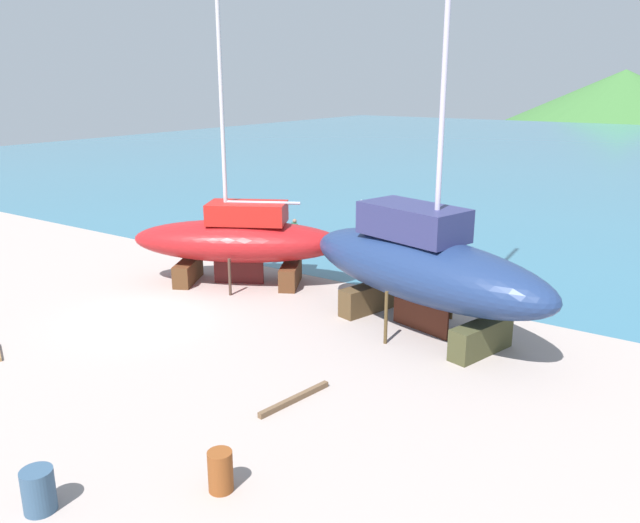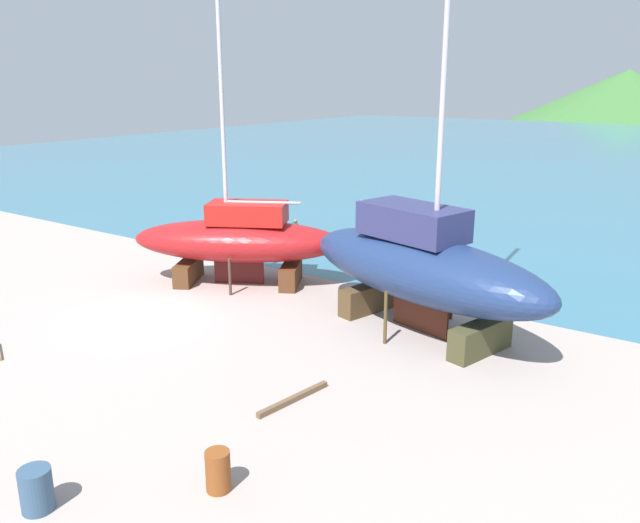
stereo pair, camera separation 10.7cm
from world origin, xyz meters
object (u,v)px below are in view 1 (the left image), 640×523
(sailboat_mid_port, at_px, (422,265))
(worker, at_px, (295,234))
(barrel_rust_near, at_px, (220,471))
(sailboat_far_slipway, at_px, (238,239))
(barrel_ochre, at_px, (39,490))

(sailboat_mid_port, bearing_deg, worker, 163.19)
(barrel_rust_near, bearing_deg, sailboat_mid_port, 92.61)
(sailboat_far_slipway, distance_m, barrel_rust_near, 14.67)
(barrel_rust_near, distance_m, barrel_ochre, 3.70)
(worker, xyz_separation_m, barrel_ochre, (8.04, -19.67, -0.40))
(sailboat_far_slipway, relative_size, barrel_ochre, 16.20)
(worker, xyz_separation_m, barrel_rust_near, (10.67, -17.07, -0.40))
(barrel_rust_near, relative_size, barrel_ochre, 0.99)
(sailboat_far_slipway, bearing_deg, barrel_rust_near, 101.30)
(worker, height_order, barrel_ochre, worker)
(barrel_rust_near, bearing_deg, worker, 122.00)
(sailboat_mid_port, xyz_separation_m, barrel_ochre, (-2.13, -13.35, -1.94))
(sailboat_far_slipway, xyz_separation_m, sailboat_mid_port, (8.84, -0.48, 0.42))
(sailboat_mid_port, relative_size, worker, 11.43)
(sailboat_far_slipway, height_order, barrel_ochre, sailboat_far_slipway)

